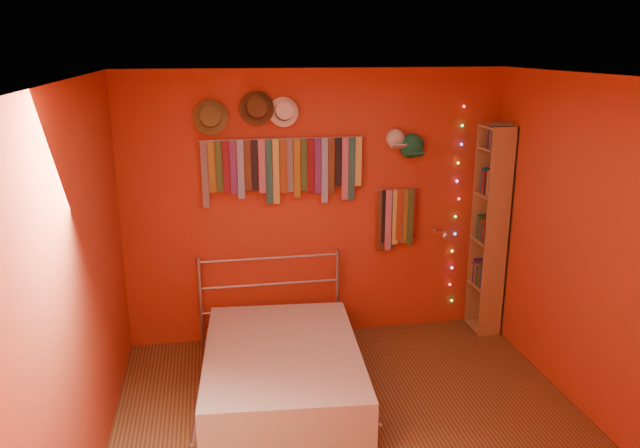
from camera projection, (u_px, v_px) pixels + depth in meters
ground at (360, 439)px, 4.43m from camera, size 3.50×3.50×0.00m
back_wall at (317, 207)px, 5.73m from camera, size 3.50×0.02×2.50m
right_wall at (605, 258)px, 4.38m from camera, size 0.02×3.50×2.50m
left_wall at (83, 292)px, 3.78m from camera, size 0.02×3.50×2.50m
ceiling at (367, 78)px, 3.73m from camera, size 3.50×3.50×0.02m
tie_rack at (284, 166)px, 5.51m from camera, size 1.45×0.03×0.59m
small_tie_rack at (397, 217)px, 5.83m from camera, size 0.40×0.03×0.59m
fedora_olive at (210, 117)px, 5.25m from camera, size 0.30×0.16×0.29m
fedora_brown at (257, 108)px, 5.29m from camera, size 0.30×0.16×0.30m
fedora_white at (284, 111)px, 5.35m from camera, size 0.26×0.14×0.26m
cap_white at (395, 139)px, 5.63m from camera, size 0.18×0.22×0.18m
cap_green at (412, 146)px, 5.68m from camera, size 0.20×0.25×0.20m
fairy_lights at (456, 208)px, 5.94m from camera, size 0.06×0.02×1.94m
reading_lamp at (443, 234)px, 5.77m from camera, size 0.07×0.32×0.09m
bookshelf at (494, 229)px, 5.87m from camera, size 0.25×0.34×2.00m
bed at (282, 367)px, 4.99m from camera, size 1.43×1.84×0.86m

